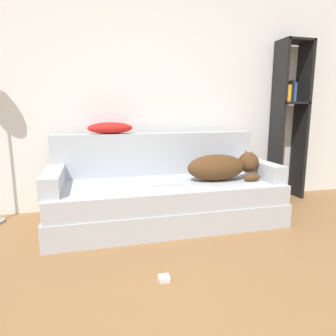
{
  "coord_description": "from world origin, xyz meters",
  "views": [
    {
      "loc": [
        -0.62,
        -0.65,
        1.03
      ],
      "look_at": [
        0.05,
        1.89,
        0.53
      ],
      "focal_mm": 32.0,
      "sensor_mm": 36.0,
      "label": 1
    }
  ],
  "objects_px": {
    "dog": "(223,167)",
    "laptop": "(167,183)",
    "throw_pillow": "(110,128)",
    "power_adapter": "(164,278)",
    "bookshelf": "(289,114)",
    "couch": "(165,202)"
  },
  "relations": [
    {
      "from": "laptop",
      "to": "bookshelf",
      "type": "relative_size",
      "value": 0.17
    },
    {
      "from": "laptop",
      "to": "throw_pillow",
      "type": "xyz_separation_m",
      "value": [
        -0.46,
        0.47,
        0.48
      ]
    },
    {
      "from": "throw_pillow",
      "to": "dog",
      "type": "bearing_deg",
      "value": -24.13
    },
    {
      "from": "dog",
      "to": "throw_pillow",
      "type": "distance_m",
      "value": 1.16
    },
    {
      "from": "laptop",
      "to": "throw_pillow",
      "type": "bearing_deg",
      "value": 136.94
    },
    {
      "from": "couch",
      "to": "throw_pillow",
      "type": "distance_m",
      "value": 0.91
    },
    {
      "from": "dog",
      "to": "laptop",
      "type": "relative_size",
      "value": 2.32
    },
    {
      "from": "laptop",
      "to": "dog",
      "type": "bearing_deg",
      "value": 4.14
    },
    {
      "from": "bookshelf",
      "to": "power_adapter",
      "type": "height_order",
      "value": "bookshelf"
    },
    {
      "from": "couch",
      "to": "power_adapter",
      "type": "bearing_deg",
      "value": -104.7
    },
    {
      "from": "laptop",
      "to": "power_adapter",
      "type": "distance_m",
      "value": 1.03
    },
    {
      "from": "dog",
      "to": "laptop",
      "type": "bearing_deg",
      "value": -178.39
    },
    {
      "from": "couch",
      "to": "bookshelf",
      "type": "height_order",
      "value": "bookshelf"
    },
    {
      "from": "dog",
      "to": "power_adapter",
      "type": "bearing_deg",
      "value": -130.88
    },
    {
      "from": "laptop",
      "to": "power_adapter",
      "type": "xyz_separation_m",
      "value": [
        -0.26,
        -0.92,
        -0.38
      ]
    },
    {
      "from": "dog",
      "to": "laptop",
      "type": "distance_m",
      "value": 0.57
    },
    {
      "from": "couch",
      "to": "power_adapter",
      "type": "height_order",
      "value": "couch"
    },
    {
      "from": "dog",
      "to": "bookshelf",
      "type": "xyz_separation_m",
      "value": [
        1.06,
        0.49,
        0.48
      ]
    },
    {
      "from": "power_adapter",
      "to": "bookshelf",
      "type": "bearing_deg",
      "value": 37.34
    },
    {
      "from": "power_adapter",
      "to": "dog",
      "type": "bearing_deg",
      "value": 49.12
    },
    {
      "from": "couch",
      "to": "throw_pillow",
      "type": "xyz_separation_m",
      "value": [
        -0.46,
        0.4,
        0.68
      ]
    },
    {
      "from": "couch",
      "to": "dog",
      "type": "xyz_separation_m",
      "value": [
        0.55,
        -0.05,
        0.33
      ]
    }
  ]
}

